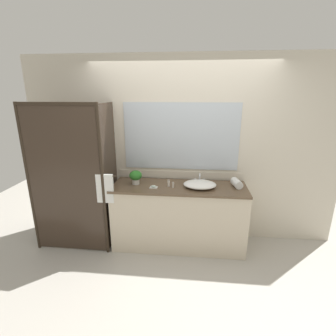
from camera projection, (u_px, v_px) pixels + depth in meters
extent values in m
plane|color=#B7B2A8|center=(178.00, 244.00, 3.59)|extent=(8.00, 8.00, 0.00)
cube|color=beige|center=(181.00, 151.00, 3.54)|extent=(4.40, 0.05, 2.60)
cube|color=beige|center=(180.00, 175.00, 3.61)|extent=(1.80, 0.01, 0.11)
cube|color=silver|center=(181.00, 137.00, 3.45)|extent=(1.60, 0.01, 0.93)
cube|color=beige|center=(179.00, 217.00, 3.47)|extent=(1.80, 0.56, 0.87)
cube|color=brown|center=(179.00, 187.00, 3.33)|extent=(1.80, 0.58, 0.03)
cylinder|color=#2D2319|center=(28.00, 181.00, 3.23)|extent=(0.04, 0.04, 2.00)
cylinder|color=#2D2319|center=(103.00, 184.00, 3.14)|extent=(0.04, 0.04, 2.00)
cube|color=#2D2319|center=(55.00, 103.00, 2.90)|extent=(1.00, 0.04, 0.04)
cube|color=#382B21|center=(65.00, 182.00, 3.18)|extent=(0.96, 0.01, 1.96)
cube|color=#382B21|center=(110.00, 176.00, 3.41)|extent=(0.01, 0.57, 1.96)
cylinder|color=#2D2319|center=(104.00, 176.00, 3.11)|extent=(0.32, 0.02, 0.02)
cube|color=white|center=(105.00, 189.00, 3.16)|extent=(0.22, 0.04, 0.38)
ellipsoid|color=white|center=(200.00, 184.00, 3.28)|extent=(0.43, 0.34, 0.08)
cube|color=silver|center=(199.00, 182.00, 3.46)|extent=(0.17, 0.04, 0.02)
cylinder|color=silver|center=(200.00, 178.00, 3.44)|extent=(0.02, 0.02, 0.11)
cylinder|color=silver|center=(200.00, 175.00, 3.37)|extent=(0.02, 0.10, 0.02)
cylinder|color=silver|center=(195.00, 180.00, 3.46)|extent=(0.02, 0.02, 0.04)
cylinder|color=silver|center=(204.00, 180.00, 3.44)|extent=(0.02, 0.02, 0.04)
cylinder|color=beige|center=(136.00, 182.00, 3.40)|extent=(0.10, 0.10, 0.07)
ellipsoid|color=#2B6F26|center=(136.00, 175.00, 3.38)|extent=(0.17, 0.17, 0.13)
cube|color=silver|center=(154.00, 187.00, 3.27)|extent=(0.10, 0.07, 0.01)
ellipsoid|color=silver|center=(154.00, 186.00, 3.26)|extent=(0.07, 0.04, 0.02)
cylinder|color=silver|center=(173.00, 185.00, 3.27)|extent=(0.03, 0.03, 0.06)
cylinder|color=#B7B2A8|center=(173.00, 183.00, 3.26)|extent=(0.02, 0.02, 0.01)
cylinder|color=silver|center=(169.00, 184.00, 3.31)|extent=(0.03, 0.03, 0.08)
cylinder|color=#B7B2A8|center=(169.00, 181.00, 3.29)|extent=(0.02, 0.02, 0.02)
cylinder|color=white|center=(237.00, 183.00, 3.29)|extent=(0.14, 0.22, 0.11)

